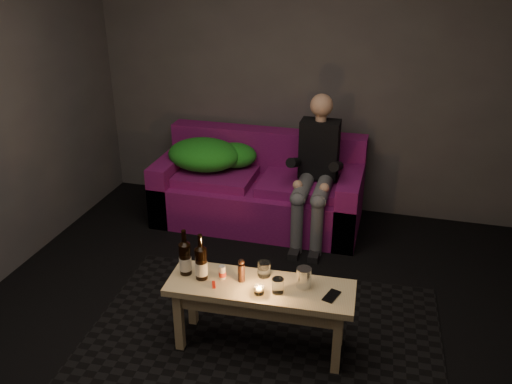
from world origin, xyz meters
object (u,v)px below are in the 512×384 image
(person, at_px, (316,167))
(coffee_table, at_px, (260,297))
(sofa, at_px, (260,191))
(steel_cup, at_px, (304,278))
(beer_bottle_b, at_px, (201,262))
(beer_bottle_a, at_px, (185,258))

(person, bearing_deg, coffee_table, -92.70)
(sofa, xyz_separation_m, coffee_table, (0.46, -1.75, 0.10))
(coffee_table, bearing_deg, steel_cup, 12.60)
(coffee_table, bearing_deg, sofa, 104.82)
(person, height_order, beer_bottle_b, person)
(sofa, bearing_deg, beer_bottle_b, -87.16)
(beer_bottle_a, height_order, beer_bottle_b, same)
(beer_bottle_a, bearing_deg, steel_cup, 3.97)
(sofa, height_order, beer_bottle_b, sofa)
(steel_cup, bearing_deg, sofa, 113.13)
(beer_bottle_b, distance_m, steel_cup, 0.64)
(sofa, relative_size, beer_bottle_a, 6.01)
(sofa, distance_m, steel_cup, 1.85)
(person, relative_size, steel_cup, 9.81)
(sofa, bearing_deg, person, -15.76)
(steel_cup, bearing_deg, coffee_table, -167.40)
(sofa, height_order, steel_cup, sofa)
(person, xyz_separation_m, steel_cup, (0.18, -1.54, -0.11))
(beer_bottle_b, bearing_deg, coffee_table, 2.97)
(person, relative_size, coffee_table, 1.06)
(person, relative_size, beer_bottle_a, 4.01)
(person, height_order, beer_bottle_a, person)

